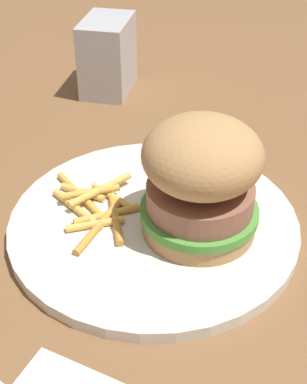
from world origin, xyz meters
name	(u,v)px	position (x,y,z in m)	size (l,w,h in m)	color
ground_plane	(132,232)	(0.00, 0.00, 0.00)	(1.60, 1.60, 0.00)	brown
plate	(154,223)	(0.02, 0.01, 0.01)	(0.27, 0.27, 0.01)	silver
sandwich	(201,178)	(0.06, 0.01, 0.07)	(0.11, 0.11, 0.11)	tan
fries_pile	(95,206)	(-0.04, 0.01, 0.02)	(0.10, 0.12, 0.01)	gold
napkin_dispenser	(108,56)	(-0.12, 0.28, 0.05)	(0.09, 0.06, 0.10)	#B7BABF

